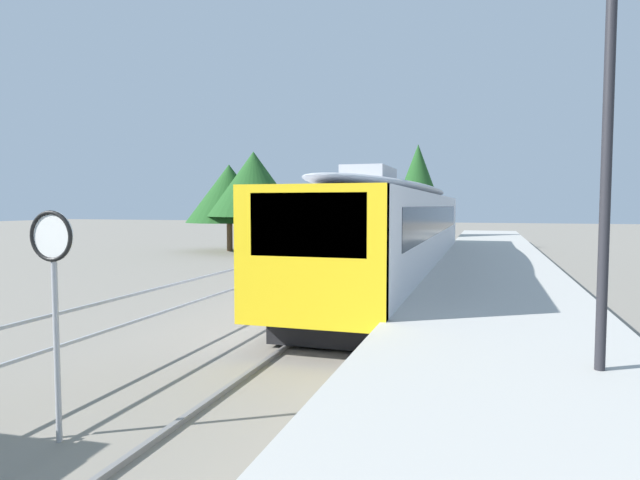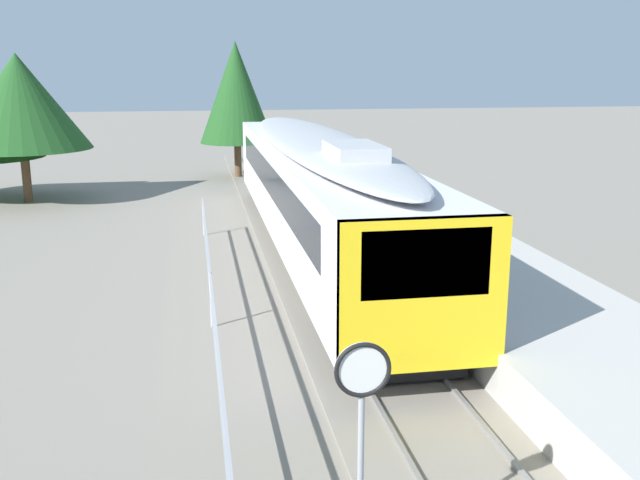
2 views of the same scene
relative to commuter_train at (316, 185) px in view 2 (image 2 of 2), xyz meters
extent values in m
plane|color=gray|center=(-3.00, -4.73, -2.15)|extent=(160.00, 160.00, 0.00)
cube|color=gray|center=(0.00, -4.73, -2.12)|extent=(3.20, 60.00, 0.06)
cube|color=slate|center=(-0.72, -4.73, -2.05)|extent=(0.08, 60.00, 0.08)
cube|color=slate|center=(0.72, -4.73, -2.05)|extent=(0.08, 60.00, 0.08)
cube|color=silver|center=(0.00, 0.11, -0.19)|extent=(2.80, 20.83, 2.55)
cube|color=yellow|center=(0.00, -10.21, -0.19)|extent=(2.80, 0.24, 2.55)
cube|color=black|center=(0.00, -10.29, 0.38)|extent=(2.13, 0.08, 1.12)
cube|color=black|center=(0.00, 0.11, 0.22)|extent=(2.82, 17.49, 0.92)
ellipsoid|color=#B2B5BA|center=(0.00, 0.11, 1.27)|extent=(2.69, 19.99, 0.44)
cube|color=#B2B5BA|center=(0.00, -5.10, 1.55)|extent=(1.10, 2.20, 0.36)
cube|color=#EAE5C6|center=(0.00, -10.28, -1.18)|extent=(1.00, 0.10, 0.20)
cube|color=black|center=(0.00, -7.91, -1.74)|extent=(2.24, 3.20, 0.55)
cube|color=black|center=(0.00, 8.12, -1.74)|extent=(2.24, 3.20, 0.55)
cube|color=#B7B5AD|center=(3.25, -4.73, -1.70)|extent=(3.90, 60.00, 0.90)
cylinder|color=white|center=(-1.93, -14.06, 0.35)|extent=(0.60, 0.03, 0.60)
torus|color=black|center=(-1.93, -14.07, 0.35)|extent=(0.61, 0.05, 0.61)
cylinder|color=#9EA0A5|center=(-3.30, -5.73, -1.53)|extent=(0.06, 0.06, 1.25)
cylinder|color=#9EA0A5|center=(-3.30, 3.27, -1.53)|extent=(0.06, 0.06, 1.25)
cylinder|color=brown|center=(-10.48, 10.83, -1.04)|extent=(0.36, 0.36, 2.22)
cone|color=#1E4C1E|center=(-10.48, 10.83, 2.02)|extent=(5.60, 5.60, 3.89)
cylinder|color=brown|center=(-1.30, 16.11, -1.25)|extent=(0.36, 0.36, 1.80)
cone|color=#1E4C1E|center=(-1.30, 16.11, 2.16)|extent=(3.74, 3.74, 5.01)
camera|label=1|loc=(2.98, -19.20, 0.71)|focal=30.31mm
camera|label=2|loc=(-3.56, -20.79, 3.40)|focal=40.40mm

